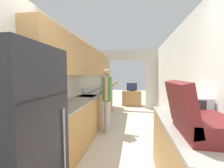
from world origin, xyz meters
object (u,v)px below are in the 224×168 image
microwave (190,105)px  range_oven (96,106)px  tv_cabinet (132,98)px  television (132,87)px  refrigerator (18,134)px  suitcase (197,119)px  person (107,98)px

microwave → range_oven: bearing=131.5°
tv_cabinet → television: television is taller
refrigerator → tv_cabinet: size_ratio=2.00×
suitcase → microwave: bearing=74.6°
suitcase → microwave: suitcase is taller
suitcase → tv_cabinet: bearing=97.4°
range_oven → person: 1.01m
person → tv_cabinet: size_ratio=1.85×
person → suitcase: size_ratio=2.83×
person → television: bearing=-8.2°
refrigerator → suitcase: refrigerator is taller
suitcase → range_oven: bearing=121.7°
range_oven → television: bearing=64.7°
tv_cabinet → television: bearing=-90.0°
range_oven → microwave: (1.92, -2.16, 0.58)m
suitcase → television: bearing=97.5°
refrigerator → suitcase: (1.70, 0.15, 0.20)m
microwave → tv_cabinet: 4.60m
suitcase → tv_cabinet: suitcase is taller
person → tv_cabinet: 3.17m
microwave → tv_cabinet: (-0.85, 4.47, -0.70)m
tv_cabinet → television: (0.00, -0.04, 0.53)m
person → suitcase: person is taller
refrigerator → tv_cabinet: bearing=78.9°
range_oven → television: size_ratio=2.24×
range_oven → suitcase: bearing=-58.3°
tv_cabinet → television: size_ratio=1.85×
tv_cabinet → suitcase: bearing=-82.6°
refrigerator → tv_cabinet: 5.39m
microwave → television: 4.51m
suitcase → refrigerator: bearing=-175.1°
range_oven → person: (0.52, -0.77, 0.40)m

